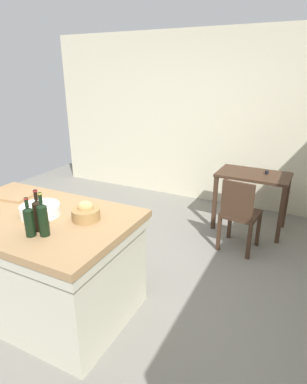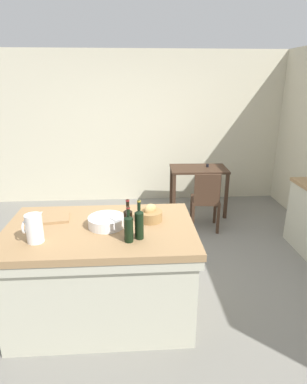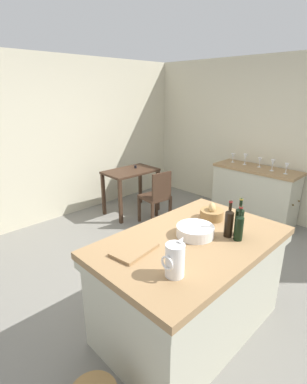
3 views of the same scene
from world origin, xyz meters
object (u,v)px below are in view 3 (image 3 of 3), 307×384
object	(u,v)px
wooden_chair	(157,196)
wine_bottle_dark	(239,220)
island_table	(190,281)
cutting_board	(134,250)
wine_glass_middle	(260,161)
wine_glass_left	(273,163)
wine_bottle_green	(239,227)
wine_glass_far_right	(233,156)
side_cabinet	(254,193)
wash_bowl	(195,231)
bread_basket	(212,213)
wine_glass_right	(245,157)
wine_glass_far_left	(287,167)
pitcher	(175,260)
wine_bottle_amber	(229,222)
writing_desk	(131,177)

from	to	relation	value
wooden_chair	wine_bottle_dark	bearing A→B (deg)	-116.96
island_table	cutting_board	xyz separation A→B (m)	(-0.47, 0.19, 0.43)
island_table	wooden_chair	xyz separation A→B (m)	(1.34, 1.74, -0.01)
wine_glass_middle	wine_glass_left	bearing A→B (deg)	-106.69
wine_bottle_green	wine_glass_far_right	xyz separation A→B (m)	(2.45, 1.51, -0.03)
side_cabinet	cutting_board	bearing A→B (deg)	-169.64
wash_bowl	wine_glass_middle	bearing A→B (deg)	15.57
wine_glass_left	wine_glass_middle	bearing A→B (deg)	73.31
wooden_chair	bread_basket	bearing A→B (deg)	-118.84
wine_glass_middle	wine_glass_right	bearing A→B (deg)	91.01
island_table	wine_glass_right	distance (m)	2.93
wine_bottle_dark	wine_glass_far_right	bearing A→B (deg)	31.74
wine_glass_far_left	wine_glass_left	distance (m)	0.23
wash_bowl	wine_glass_right	distance (m)	2.82
wine_bottle_green	wine_glass_middle	xyz separation A→B (m)	(2.45, 1.03, -0.03)
pitcher	wash_bowl	world-z (taller)	pitcher
wine_glass_far_left	wine_glass_right	bearing A→B (deg)	82.48
bread_basket	wine_glass_left	bearing A→B (deg)	10.24
wine_bottle_green	wine_glass_far_left	bearing A→B (deg)	13.37
wash_bowl	cutting_board	bearing A→B (deg)	162.09
wine_bottle_amber	wash_bowl	bearing A→B (deg)	134.07
island_table	wine_bottle_dark	bearing A→B (deg)	-33.40
cutting_board	wine_bottle_amber	size ratio (longest dim) A/B	1.10
wash_bowl	pitcher	bearing A→B (deg)	-155.56
island_table	wine_glass_far_right	bearing A→B (deg)	24.64
wine_bottle_dark	wine_glass_middle	world-z (taller)	wine_bottle_dark
wine_glass_left	wine_glass_middle	xyz separation A→B (m)	(0.07, 0.24, -0.02)
island_table	wine_glass_left	world-z (taller)	wine_glass_left
wine_bottle_green	wine_glass_left	distance (m)	2.51
island_table	writing_desk	size ratio (longest dim) A/B	1.79
wooden_chair	wine_glass_left	xyz separation A→B (m)	(1.30, -1.23, 0.53)
wine_bottle_amber	wine_glass_left	bearing A→B (deg)	16.21
island_table	bread_basket	world-z (taller)	bread_basket
wine_bottle_amber	writing_desk	bearing A→B (deg)	66.81
side_cabinet	wine_glass_far_left	bearing A→B (deg)	-94.89
pitcher	wine_glass_right	size ratio (longest dim) A/B	1.50
wooden_chair	wine_glass_far_left	xyz separation A→B (m)	(1.27, -1.45, 0.52)
wine_glass_far_left	island_table	bearing A→B (deg)	-173.69
wash_bowl	wine_bottle_green	xyz separation A→B (m)	(0.20, -0.29, 0.07)
wine_glass_right	wine_glass_far_right	world-z (taller)	wine_glass_right
wine_bottle_amber	wine_glass_left	distance (m)	2.48
cutting_board	wine_glass_middle	world-z (taller)	wine_glass_middle
wine_glass_left	wooden_chair	bearing A→B (deg)	136.66
side_cabinet	wine_glass_far_right	bearing A→B (deg)	83.49
bread_basket	wine_glass_middle	bearing A→B (deg)	15.74
bread_basket	wine_glass_far_left	bearing A→B (deg)	4.53
side_cabinet	wooden_chair	size ratio (longest dim) A/B	1.53
cutting_board	wine_bottle_dark	size ratio (longest dim) A/B	1.07
wine_glass_left	side_cabinet	bearing A→B (deg)	87.04
wooden_chair	wine_bottle_green	xyz separation A→B (m)	(-1.08, -2.01, 0.54)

